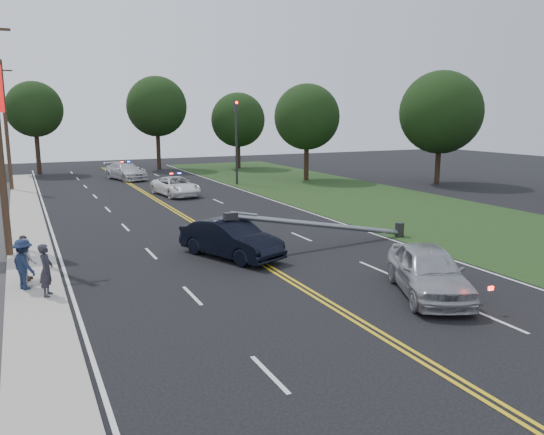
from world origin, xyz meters
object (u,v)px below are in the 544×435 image
traffic_signal (236,135)px  emergency_a (176,186)px  utility_pole_far (6,125)px  emergency_b (126,171)px  crashed_sedan (231,239)px  bystander_b (26,262)px  waiting_sedan (428,271)px  bystander_d (24,258)px  bystander_a (46,270)px  bystander_c (24,264)px  fallen_streetlight (332,225)px

traffic_signal → emergency_a: traffic_signal is taller
utility_pole_far → emergency_a: utility_pole_far is taller
emergency_b → crashed_sedan: bearing=-108.0°
utility_pole_far → bystander_b: bearing=-88.7°
emergency_b → waiting_sedan: bearing=-101.0°
crashed_sedan → emergency_b: crashed_sedan is taller
emergency_b → bystander_d: (-8.93, -29.64, 0.16)m
utility_pole_far → waiting_sedan: 35.83m
bystander_a → bystander_c: bystander_c is taller
bystander_c → bystander_d: bearing=-28.4°
emergency_a → bystander_a: (-9.85, -20.25, 0.29)m
crashed_sedan → bystander_b: bystander_b is taller
emergency_b → bystander_a: bystander_a is taller
traffic_signal → waiting_sedan: 29.86m
bystander_d → emergency_b: bearing=3.8°
fallen_streetlight → emergency_b: bearing=97.5°
bystander_b → bystander_c: bystander_c is taller
fallen_streetlight → crashed_sedan: size_ratio=1.93×
waiting_sedan → bystander_a: 12.48m
utility_pole_far → emergency_b: size_ratio=1.86×
crashed_sedan → bystander_d: size_ratio=2.95×
emergency_a → fallen_streetlight: bearing=-90.4°
emergency_b → bystander_b: bystander_b is taller
fallen_streetlight → emergency_a: 18.12m
traffic_signal → utility_pole_far: (-17.50, 4.00, 0.88)m
emergency_a → bystander_a: bystander_a is taller
waiting_sedan → emergency_a: 25.29m
waiting_sedan → emergency_b: bearing=119.8°
crashed_sedan → emergency_a: (2.61, 17.99, -0.11)m
bystander_c → bystander_a: bearing=-175.7°
traffic_signal → bystander_d: 28.11m
crashed_sedan → traffic_signal: bearing=45.0°
crashed_sedan → emergency_b: bearing=65.4°
emergency_b → bystander_c: (-8.95, -30.67, 0.21)m
crashed_sedan → bystander_b: 7.85m
utility_pole_far → crashed_sedan: (8.42, -26.02, -4.29)m
bystander_c → bystander_d: bystander_c is taller
bystander_d → bystander_b: bearing=-155.1°
bystander_b → bystander_d: 0.59m
traffic_signal → bystander_c: 28.94m
traffic_signal → bystander_a: bearing=-123.9°
bystander_b → emergency_a: bearing=-47.0°
fallen_streetlight → bystander_c: bearing=-174.6°
utility_pole_far → waiting_sedan: utility_pole_far is taller
traffic_signal → bystander_c: (-16.97, -23.22, -3.22)m
waiting_sedan → bystander_a: bearing=-178.6°
fallen_streetlight → waiting_sedan: size_ratio=1.92×
utility_pole_far → emergency_b: bearing=20.0°
bystander_a → bystander_d: bearing=34.0°
emergency_a → bystander_d: 20.96m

